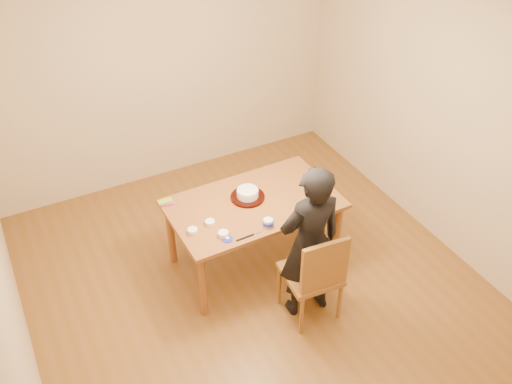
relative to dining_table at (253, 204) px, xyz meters
name	(u,v)px	position (x,y,z in m)	size (l,w,h in m)	color
room_shell	(241,153)	(-0.14, -0.04, 0.62)	(4.00, 4.50, 2.70)	brown
dining_table	(253,204)	(0.00, 0.00, 0.00)	(1.54, 0.92, 0.04)	brown
dining_chair	(311,274)	(0.15, -0.78, -0.28)	(0.45, 0.45, 0.04)	brown
cake_plate	(248,197)	(-0.02, 0.08, 0.03)	(0.31, 0.31, 0.02)	red
cake	(248,193)	(-0.02, 0.08, 0.07)	(0.20, 0.20, 0.06)	white
frosting_dome	(248,189)	(-0.02, 0.08, 0.12)	(0.20, 0.20, 0.03)	white
frosting_tub	(268,223)	(-0.04, -0.36, 0.06)	(0.08, 0.08, 0.07)	white
frosting_lid	(227,239)	(-0.43, -0.35, 0.02)	(0.09, 0.09, 0.01)	#1A27AA
frosting_dollop	(227,238)	(-0.43, -0.35, 0.04)	(0.04, 0.04, 0.02)	white
ramekin_green	(223,234)	(-0.44, -0.29, 0.04)	(0.09, 0.09, 0.04)	white
ramekin_yellow	(210,223)	(-0.48, -0.10, 0.04)	(0.08, 0.08, 0.04)	white
ramekin_multi	(193,231)	(-0.65, -0.14, 0.04)	(0.09, 0.09, 0.04)	white
candy_box_pink	(166,203)	(-0.72, 0.34, 0.03)	(0.14, 0.07, 0.02)	#D2319D
candy_box_green	(165,201)	(-0.72, 0.35, 0.05)	(0.13, 0.06, 0.02)	green
spatula	(245,238)	(-0.29, -0.40, 0.02)	(0.17, 0.02, 0.01)	black
person	(310,244)	(0.15, -0.73, 0.03)	(0.56, 0.37, 1.53)	black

